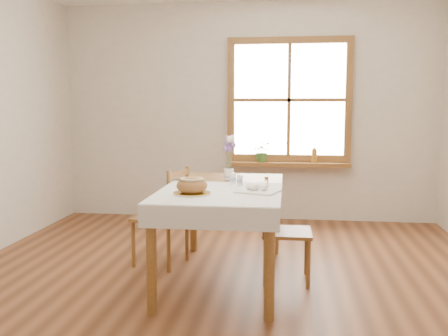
# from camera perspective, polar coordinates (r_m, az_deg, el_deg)

# --- Properties ---
(ground) EXTENTS (5.00, 5.00, 0.00)m
(ground) POSITION_cam_1_polar(r_m,az_deg,el_deg) (3.84, -0.59, -14.00)
(ground) COLOR brown
(ground) RESTS_ON ground
(room_walls) EXTENTS (4.60, 5.10, 2.65)m
(room_walls) POSITION_cam_1_polar(r_m,az_deg,el_deg) (3.60, -0.62, 12.25)
(room_walls) COLOR beige
(room_walls) RESTS_ON ground
(window) EXTENTS (1.46, 0.08, 1.46)m
(window) POSITION_cam_1_polar(r_m,az_deg,el_deg) (6.02, 7.44, 7.72)
(window) COLOR olive
(window) RESTS_ON ground
(window_sill) EXTENTS (1.46, 0.20, 0.05)m
(window_sill) POSITION_cam_1_polar(r_m,az_deg,el_deg) (5.99, 7.32, 0.44)
(window_sill) COLOR olive
(window_sill) RESTS_ON ground
(dining_table) EXTENTS (0.90, 1.60, 0.75)m
(dining_table) POSITION_cam_1_polar(r_m,az_deg,el_deg) (3.95, 0.00, -3.39)
(dining_table) COLOR olive
(dining_table) RESTS_ON ground
(table_linen) EXTENTS (0.91, 0.99, 0.01)m
(table_linen) POSITION_cam_1_polar(r_m,az_deg,el_deg) (3.64, -0.61, -2.87)
(table_linen) COLOR silver
(table_linen) RESTS_ON dining_table
(chair_left) EXTENTS (0.51, 0.50, 0.86)m
(chair_left) POSITION_cam_1_polar(r_m,az_deg,el_deg) (4.40, -7.30, -5.46)
(chair_left) COLOR olive
(chair_left) RESTS_ON ground
(chair_right) EXTENTS (0.40, 0.38, 0.81)m
(chair_right) POSITION_cam_1_polar(r_m,az_deg,el_deg) (3.99, 7.22, -7.12)
(chair_right) COLOR olive
(chair_right) RESTS_ON ground
(bread_plate) EXTENTS (0.31, 0.31, 0.01)m
(bread_plate) POSITION_cam_1_polar(r_m,az_deg,el_deg) (3.56, -3.68, -2.91)
(bread_plate) COLOR white
(bread_plate) RESTS_ON table_linen
(bread_loaf) EXTENTS (0.22, 0.22, 0.12)m
(bread_loaf) POSITION_cam_1_polar(r_m,az_deg,el_deg) (3.55, -3.69, -1.83)
(bread_loaf) COLOR #A16239
(bread_loaf) RESTS_ON bread_plate
(egg_napkin) EXTENTS (0.35, 0.32, 0.01)m
(egg_napkin) POSITION_cam_1_polar(r_m,az_deg,el_deg) (3.65, 3.88, -2.65)
(egg_napkin) COLOR silver
(egg_napkin) RESTS_ON table_linen
(eggs) EXTENTS (0.27, 0.26, 0.05)m
(eggs) POSITION_cam_1_polar(r_m,az_deg,el_deg) (3.65, 3.88, -2.17)
(eggs) COLOR white
(eggs) RESTS_ON egg_napkin
(salt_shaker) EXTENTS (0.05, 0.05, 0.09)m
(salt_shaker) POSITION_cam_1_polar(r_m,az_deg,el_deg) (3.92, 1.81, -1.37)
(salt_shaker) COLOR white
(salt_shaker) RESTS_ON table_linen
(pepper_shaker) EXTENTS (0.07, 0.07, 0.10)m
(pepper_shaker) POSITION_cam_1_polar(r_m,az_deg,el_deg) (3.99, 1.02, -1.19)
(pepper_shaker) COLOR white
(pepper_shaker) RESTS_ON table_linen
(flower_vase) EXTENTS (0.11, 0.11, 0.09)m
(flower_vase) POSITION_cam_1_polar(r_m,az_deg,el_deg) (4.25, 0.57, -0.84)
(flower_vase) COLOR white
(flower_vase) RESTS_ON dining_table
(lavender_bouquet) EXTENTS (0.15, 0.15, 0.28)m
(lavender_bouquet) POSITION_cam_1_polar(r_m,az_deg,el_deg) (4.22, 0.57, 1.67)
(lavender_bouquet) COLOR #735394
(lavender_bouquet) RESTS_ON flower_vase
(potted_plant) EXTENTS (0.23, 0.25, 0.19)m
(potted_plant) POSITION_cam_1_polar(r_m,az_deg,el_deg) (5.99, 4.39, 1.61)
(potted_plant) COLOR #3B6E2C
(potted_plant) RESTS_ON window_sill
(amber_bottle) EXTENTS (0.06, 0.06, 0.18)m
(amber_bottle) POSITION_cam_1_polar(r_m,az_deg,el_deg) (5.99, 10.27, 1.46)
(amber_bottle) COLOR #AF6E20
(amber_bottle) RESTS_ON window_sill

